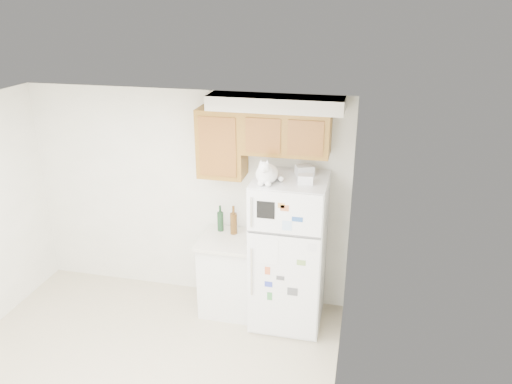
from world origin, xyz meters
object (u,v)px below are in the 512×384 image
(refrigerator, at_px, (289,253))
(base_counter, at_px, (230,273))
(bottle_green, at_px, (220,218))
(bottle_amber, at_px, (234,220))
(storage_box_front, at_px, (305,179))
(cat, at_px, (266,173))
(storage_box_back, at_px, (305,170))

(refrigerator, relative_size, base_counter, 1.85)
(refrigerator, distance_m, bottle_green, 0.89)
(refrigerator, distance_m, bottle_amber, 0.73)
(storage_box_front, relative_size, bottle_green, 0.49)
(storage_box_front, bearing_deg, bottle_amber, 155.38)
(refrigerator, distance_m, storage_box_front, 0.91)
(cat, xyz_separation_m, bottle_green, (-0.62, 0.40, -0.73))
(refrigerator, bearing_deg, bottle_green, 164.39)
(cat, xyz_separation_m, storage_box_front, (0.38, 0.08, -0.06))
(refrigerator, bearing_deg, cat, -141.68)
(storage_box_back, relative_size, storage_box_front, 1.20)
(storage_box_front, distance_m, bottle_green, 1.24)
(base_counter, distance_m, storage_box_back, 1.52)
(storage_box_back, distance_m, bottle_amber, 1.02)
(base_counter, bearing_deg, bottle_amber, 77.55)
(storage_box_back, relative_size, bottle_amber, 0.53)
(cat, bearing_deg, refrigerator, 38.32)
(bottle_amber, bearing_deg, storage_box_back, -1.84)
(refrigerator, relative_size, bottle_amber, 5.01)
(refrigerator, bearing_deg, storage_box_back, 53.86)
(bottle_green, distance_m, bottle_amber, 0.18)
(storage_box_back, bearing_deg, refrigerator, -149.88)
(base_counter, height_order, storage_box_front, storage_box_front)
(bottle_green, relative_size, bottle_amber, 0.91)
(bottle_green, bearing_deg, storage_box_back, -4.21)
(base_counter, relative_size, bottle_amber, 2.71)
(cat, distance_m, bottle_green, 1.04)
(storage_box_front, height_order, bottle_green, storage_box_front)
(base_counter, xyz_separation_m, bottle_green, (-0.14, 0.16, 0.61))
(storage_box_back, bearing_deg, bottle_amber, 154.42)
(storage_box_back, distance_m, bottle_green, 1.17)
(refrigerator, relative_size, bottle_green, 5.51)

